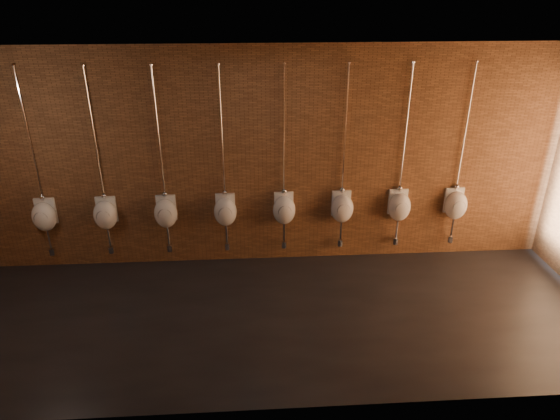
{
  "coord_description": "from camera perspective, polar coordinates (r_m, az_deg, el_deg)",
  "views": [
    {
      "loc": [
        -0.24,
        -5.21,
        3.99
      ],
      "look_at": [
        0.15,
        0.9,
        1.1
      ],
      "focal_mm": 32.0,
      "sensor_mm": 36.0,
      "label": 1
    }
  ],
  "objects": [
    {
      "name": "urinal_5",
      "position": [
        7.41,
        7.11,
        0.33
      ],
      "size": [
        0.35,
        0.3,
        2.71
      ],
      "color": "white",
      "rests_on": "ground"
    },
    {
      "name": "room_shell",
      "position": [
        5.58,
        -0.99,
        4.5
      ],
      "size": [
        8.54,
        3.04,
        3.22
      ],
      "color": "black",
      "rests_on": "ground"
    },
    {
      "name": "urinal_2",
      "position": [
        7.39,
        -12.93,
        -0.21
      ],
      "size": [
        0.35,
        0.3,
        2.71
      ],
      "color": "white",
      "rests_on": "ground"
    },
    {
      "name": "urinal_4",
      "position": [
        7.3,
        0.47,
        0.15
      ],
      "size": [
        0.35,
        0.3,
        2.71
      ],
      "color": "white",
      "rests_on": "ground"
    },
    {
      "name": "urinal_6",
      "position": [
        7.61,
        13.48,
        0.5
      ],
      "size": [
        0.35,
        0.3,
        2.71
      ],
      "color": "white",
      "rests_on": "ground"
    },
    {
      "name": "urinal_0",
      "position": [
        7.86,
        -25.36,
        -0.54
      ],
      "size": [
        0.35,
        0.3,
        2.71
      ],
      "color": "white",
      "rests_on": "ground"
    },
    {
      "name": "urinal_7",
      "position": [
        7.9,
        19.44,
        0.65
      ],
      "size": [
        0.35,
        0.3,
        2.71
      ],
      "color": "white",
      "rests_on": "ground"
    },
    {
      "name": "urinal_3",
      "position": [
        7.29,
        -6.27,
        -0.03
      ],
      "size": [
        0.35,
        0.3,
        2.71
      ],
      "color": "white",
      "rests_on": "ground"
    },
    {
      "name": "urinal_1",
      "position": [
        7.58,
        -19.34,
        -0.38
      ],
      "size": [
        0.35,
        0.3,
        2.71
      ],
      "color": "white",
      "rests_on": "ground"
    },
    {
      "name": "ground",
      "position": [
        6.56,
        -0.86,
        -12.16
      ],
      "size": [
        8.5,
        8.5,
        0.0
      ],
      "primitive_type": "plane",
      "color": "black",
      "rests_on": "ground"
    }
  ]
}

